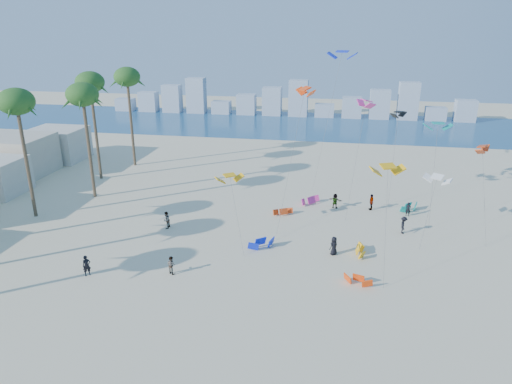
# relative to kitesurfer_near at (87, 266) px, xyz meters

# --- Properties ---
(ground) EXTENTS (220.00, 220.00, 0.00)m
(ground) POSITION_rel_kitesurfer_near_xyz_m (9.86, -4.79, -0.93)
(ground) COLOR beige
(ground) RESTS_ON ground
(ocean) EXTENTS (220.00, 220.00, 0.00)m
(ocean) POSITION_rel_kitesurfer_near_xyz_m (9.86, 67.21, -0.93)
(ocean) COLOR navy
(ocean) RESTS_ON ground
(kitesurfer_near) EXTENTS (0.81, 0.78, 1.87)m
(kitesurfer_near) POSITION_rel_kitesurfer_near_xyz_m (0.00, 0.00, 0.00)
(kitesurfer_near) COLOR black
(kitesurfer_near) RESTS_ON ground
(kitesurfer_mid) EXTENTS (1.00, 0.94, 1.63)m
(kitesurfer_mid) POSITION_rel_kitesurfer_near_xyz_m (7.06, 1.60, -0.12)
(kitesurfer_mid) COLOR gray
(kitesurfer_mid) RESTS_ON ground
(kitesurfers_far) EXTENTS (26.45, 13.27, 1.93)m
(kitesurfers_far) POSITION_rel_kitesurfer_near_xyz_m (20.42, 14.88, -0.02)
(kitesurfers_far) COLOR black
(kitesurfers_far) RESTS_ON ground
(grounded_kites) EXTENTS (18.29, 19.76, 0.92)m
(grounded_kites) POSITION_rel_kitesurfer_near_xyz_m (20.31, 13.02, -0.51)
(grounded_kites) COLOR #0D27E5
(grounded_kites) RESTS_ON ground
(flying_kites) EXTENTS (27.16, 27.39, 18.00)m
(flying_kites) POSITION_rel_kitesurfer_near_xyz_m (23.58, 18.36, 10.56)
(flying_kites) COLOR #FFAF0D
(flying_kites) RESTS_ON ground
(palm_row) EXTENTS (8.49, 44.80, 14.76)m
(palm_row) POSITION_rel_kitesurfer_near_xyz_m (-11.82, 11.42, 10.56)
(palm_row) COLOR brown
(palm_row) RESTS_ON ground
(distant_skyline) EXTENTS (85.00, 3.00, 8.40)m
(distant_skyline) POSITION_rel_kitesurfer_near_xyz_m (8.67, 77.21, 2.15)
(distant_skyline) COLOR #9EADBF
(distant_skyline) RESTS_ON ground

